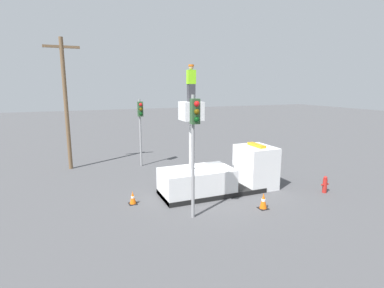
{
  "coord_description": "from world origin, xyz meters",
  "views": [
    {
      "loc": [
        -6.71,
        -13.51,
        5.57
      ],
      "look_at": [
        -1.62,
        -1.19,
        2.97
      ],
      "focal_mm": 28.0,
      "sensor_mm": 36.0,
      "label": 1
    }
  ],
  "objects_px": {
    "traffic_cone_rear": "(133,198)",
    "traffic_cone_curbside": "(263,201)",
    "traffic_light_across": "(140,119)",
    "traffic_light_pole": "(194,133)",
    "fire_hydrant": "(325,185)",
    "bucket_truck": "(221,174)",
    "utility_pole": "(66,100)",
    "worker": "(191,83)"
  },
  "relations": [
    {
      "from": "worker",
      "to": "traffic_cone_rear",
      "type": "distance_m",
      "value": 6.17
    },
    {
      "from": "traffic_light_across",
      "to": "fire_hydrant",
      "type": "distance_m",
      "value": 12.15
    },
    {
      "from": "traffic_cone_rear",
      "to": "traffic_cone_curbside",
      "type": "distance_m",
      "value": 6.14
    },
    {
      "from": "bucket_truck",
      "to": "fire_hydrant",
      "type": "relative_size",
      "value": 6.96
    },
    {
      "from": "traffic_light_pole",
      "to": "traffic_cone_curbside",
      "type": "relative_size",
      "value": 6.84
    },
    {
      "from": "traffic_light_pole",
      "to": "traffic_light_across",
      "type": "distance_m",
      "value": 9.21
    },
    {
      "from": "utility_pole",
      "to": "traffic_cone_curbside",
      "type": "bearing_deg",
      "value": -52.96
    },
    {
      "from": "worker",
      "to": "utility_pole",
      "type": "height_order",
      "value": "utility_pole"
    },
    {
      "from": "traffic_light_across",
      "to": "traffic_cone_rear",
      "type": "distance_m",
      "value": 7.52
    },
    {
      "from": "bucket_truck",
      "to": "fire_hydrant",
      "type": "height_order",
      "value": "bucket_truck"
    },
    {
      "from": "traffic_cone_curbside",
      "to": "traffic_light_pole",
      "type": "bearing_deg",
      "value": 175.76
    },
    {
      "from": "traffic_light_pole",
      "to": "traffic_cone_rear",
      "type": "distance_m",
      "value": 4.76
    },
    {
      "from": "worker",
      "to": "traffic_light_across",
      "type": "xyz_separation_m",
      "value": [
        -1.02,
        6.68,
        -2.37
      ]
    },
    {
      "from": "traffic_cone_rear",
      "to": "worker",
      "type": "bearing_deg",
      "value": -1.47
    },
    {
      "from": "bucket_truck",
      "to": "fire_hydrant",
      "type": "xyz_separation_m",
      "value": [
        5.01,
        -2.25,
        -0.5
      ]
    },
    {
      "from": "traffic_light_across",
      "to": "utility_pole",
      "type": "distance_m",
      "value": 4.98
    },
    {
      "from": "traffic_light_across",
      "to": "fire_hydrant",
      "type": "height_order",
      "value": "traffic_light_across"
    },
    {
      "from": "bucket_truck",
      "to": "traffic_light_across",
      "type": "bearing_deg",
      "value": 112.23
    },
    {
      "from": "traffic_light_pole",
      "to": "traffic_light_across",
      "type": "xyz_separation_m",
      "value": [
        -0.12,
        9.2,
        -0.38
      ]
    },
    {
      "from": "bucket_truck",
      "to": "worker",
      "type": "bearing_deg",
      "value": 180.0
    },
    {
      "from": "fire_hydrant",
      "to": "traffic_cone_curbside",
      "type": "relative_size",
      "value": 1.19
    },
    {
      "from": "traffic_light_pole",
      "to": "traffic_cone_rear",
      "type": "height_order",
      "value": "traffic_light_pole"
    },
    {
      "from": "fire_hydrant",
      "to": "traffic_cone_curbside",
      "type": "xyz_separation_m",
      "value": [
        -4.27,
        -0.53,
        -0.08
      ]
    },
    {
      "from": "bucket_truck",
      "to": "traffic_light_across",
      "type": "xyz_separation_m",
      "value": [
        -2.73,
        6.68,
        2.37
      ]
    },
    {
      "from": "fire_hydrant",
      "to": "bucket_truck",
      "type": "bearing_deg",
      "value": 155.81
    },
    {
      "from": "traffic_cone_curbside",
      "to": "bucket_truck",
      "type": "bearing_deg",
      "value": 104.87
    },
    {
      "from": "bucket_truck",
      "to": "utility_pole",
      "type": "relative_size",
      "value": 0.73
    },
    {
      "from": "fire_hydrant",
      "to": "utility_pole",
      "type": "xyz_separation_m",
      "value": [
        -12.36,
        10.2,
        4.19
      ]
    },
    {
      "from": "worker",
      "to": "fire_hydrant",
      "type": "relative_size",
      "value": 1.93
    },
    {
      "from": "utility_pole",
      "to": "traffic_light_across",
      "type": "bearing_deg",
      "value": -15.39
    },
    {
      "from": "utility_pole",
      "to": "worker",
      "type": "bearing_deg",
      "value": -54.61
    },
    {
      "from": "traffic_light_across",
      "to": "traffic_cone_curbside",
      "type": "bearing_deg",
      "value": -69.86
    },
    {
      "from": "fire_hydrant",
      "to": "traffic_cone_curbside",
      "type": "bearing_deg",
      "value": -172.98
    },
    {
      "from": "bucket_truck",
      "to": "utility_pole",
      "type": "height_order",
      "value": "utility_pole"
    },
    {
      "from": "traffic_light_across",
      "to": "traffic_cone_rear",
      "type": "relative_size",
      "value": 7.32
    },
    {
      "from": "fire_hydrant",
      "to": "traffic_cone_curbside",
      "type": "distance_m",
      "value": 4.3
    },
    {
      "from": "fire_hydrant",
      "to": "worker",
      "type": "bearing_deg",
      "value": 161.49
    },
    {
      "from": "bucket_truck",
      "to": "traffic_light_pole",
      "type": "xyz_separation_m",
      "value": [
        -2.61,
        -2.53,
        2.75
      ]
    },
    {
      "from": "traffic_light_across",
      "to": "traffic_cone_rear",
      "type": "height_order",
      "value": "traffic_light_across"
    },
    {
      "from": "traffic_light_pole",
      "to": "fire_hydrant",
      "type": "xyz_separation_m",
      "value": [
        7.62,
        0.28,
        -3.25
      ]
    },
    {
      "from": "traffic_cone_rear",
      "to": "utility_pole",
      "type": "relative_size",
      "value": 0.07
    },
    {
      "from": "fire_hydrant",
      "to": "traffic_cone_rear",
      "type": "relative_size",
      "value": 1.42
    }
  ]
}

